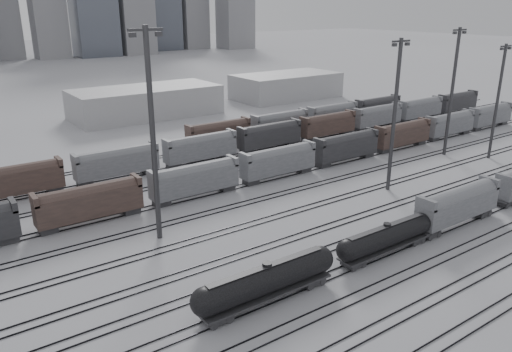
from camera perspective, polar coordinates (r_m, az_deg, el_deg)
ground at (r=64.38m, az=14.51°, el=-9.18°), size 900.00×900.00×0.00m
tracks at (r=75.44m, az=4.44°, el=-4.21°), size 220.00×71.50×0.16m
tank_car_a at (r=53.11m, az=1.26°, el=-11.82°), size 17.79×2.97×4.40m
tank_car_b at (r=64.66m, az=14.64°, el=-6.77°), size 16.19×2.70×4.00m
hopper_car_a at (r=75.50m, az=22.09°, el=-2.88°), size 15.40×3.06×5.51m
light_mast_b at (r=64.06m, az=-11.74°, el=4.92°), size 4.40×0.70×27.51m
light_mast_c at (r=84.10m, az=15.56°, el=6.98°), size 3.99×0.64×24.91m
light_mast_d at (r=108.87m, az=21.52°, el=9.18°), size 4.10×0.66×25.62m
light_mast_e at (r=110.17m, az=25.89°, el=7.88°), size 3.63×0.58×22.70m
bg_string_near at (r=89.80m, az=2.55°, el=1.53°), size 151.00×3.00×5.60m
bg_string_mid at (r=107.87m, az=1.56°, el=4.55°), size 151.00×3.00×5.60m
bg_string_far at (r=124.64m, az=5.84°, el=6.44°), size 66.00×3.00×5.60m
warehouse_mid at (r=143.87m, az=-12.46°, el=8.27°), size 40.00×18.00×8.00m
warehouse_right at (r=169.30m, az=3.48°, el=10.24°), size 35.00×18.00×8.00m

